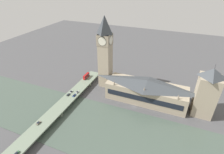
{
  "coord_description": "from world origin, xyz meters",
  "views": [
    {
      "loc": [
        -134.69,
        -31.47,
        115.58
      ],
      "look_at": [
        20.79,
        32.17,
        16.88
      ],
      "focal_mm": 28.0,
      "sensor_mm": 36.0,
      "label": 1
    }
  ],
  "objects_px": {
    "clock_tower": "(105,51)",
    "victoria_tower": "(207,92)",
    "car_northbound_mid": "(74,95)",
    "car_southbound_lead": "(38,123)",
    "car_southbound_mid": "(16,154)",
    "double_decker_bus_lead": "(86,76)",
    "parliament_hall": "(146,91)",
    "road_bridge": "(57,111)",
    "car_northbound_tail": "(68,95)",
    "car_northbound_lead": "(77,92)",
    "car_southbound_tail": "(71,92)"
  },
  "relations": [
    {
      "from": "parliament_hall",
      "to": "road_bridge",
      "type": "bearing_deg",
      "value": 126.67
    },
    {
      "from": "car_southbound_mid",
      "to": "parliament_hall",
      "type": "bearing_deg",
      "value": -33.76
    },
    {
      "from": "car_northbound_tail",
      "to": "car_southbound_mid",
      "type": "distance_m",
      "value": 73.37
    },
    {
      "from": "car_northbound_tail",
      "to": "car_southbound_lead",
      "type": "bearing_deg",
      "value": 179.91
    },
    {
      "from": "car_northbound_lead",
      "to": "parliament_hall",
      "type": "bearing_deg",
      "value": -72.06
    },
    {
      "from": "parliament_hall",
      "to": "clock_tower",
      "type": "relative_size",
      "value": 1.0
    },
    {
      "from": "car_northbound_lead",
      "to": "car_southbound_mid",
      "type": "distance_m",
      "value": 80.84
    },
    {
      "from": "parliament_hall",
      "to": "car_northbound_tail",
      "type": "xyz_separation_m",
      "value": [
        -30.24,
        75.68,
        -5.72
      ]
    },
    {
      "from": "clock_tower",
      "to": "car_southbound_mid",
      "type": "bearing_deg",
      "value": 171.22
    },
    {
      "from": "car_northbound_mid",
      "to": "car_southbound_lead",
      "type": "relative_size",
      "value": 1.06
    },
    {
      "from": "road_bridge",
      "to": "car_southbound_tail",
      "type": "xyz_separation_m",
      "value": [
        29.79,
        3.45,
        1.72
      ]
    },
    {
      "from": "parliament_hall",
      "to": "car_southbound_mid",
      "type": "relative_size",
      "value": 17.56
    },
    {
      "from": "car_southbound_lead",
      "to": "car_southbound_tail",
      "type": "distance_m",
      "value": 49.84
    },
    {
      "from": "parliament_hall",
      "to": "double_decker_bus_lead",
      "type": "height_order",
      "value": "parliament_hall"
    },
    {
      "from": "victoria_tower",
      "to": "road_bridge",
      "type": "xyz_separation_m",
      "value": [
        -54.16,
        126.3,
        -19.56
      ]
    },
    {
      "from": "victoria_tower",
      "to": "car_northbound_mid",
      "type": "distance_m",
      "value": 127.47
    },
    {
      "from": "road_bridge",
      "to": "victoria_tower",
      "type": "bearing_deg",
      "value": -66.79
    },
    {
      "from": "double_decker_bus_lead",
      "to": "car_northbound_tail",
      "type": "distance_m",
      "value": 38.85
    },
    {
      "from": "double_decker_bus_lead",
      "to": "car_southbound_tail",
      "type": "xyz_separation_m",
      "value": [
        -32.87,
        0.31,
        -2.1
      ]
    },
    {
      "from": "car_northbound_tail",
      "to": "double_decker_bus_lead",
      "type": "bearing_deg",
      "value": 0.2
    },
    {
      "from": "road_bridge",
      "to": "car_northbound_lead",
      "type": "relative_size",
      "value": 36.58
    },
    {
      "from": "victoria_tower",
      "to": "car_southbound_mid",
      "type": "height_order",
      "value": "victoria_tower"
    },
    {
      "from": "car_southbound_tail",
      "to": "double_decker_bus_lead",
      "type": "bearing_deg",
      "value": -0.55
    },
    {
      "from": "clock_tower",
      "to": "car_southbound_mid",
      "type": "height_order",
      "value": "clock_tower"
    },
    {
      "from": "double_decker_bus_lead",
      "to": "car_northbound_tail",
      "type": "relative_size",
      "value": 2.81
    },
    {
      "from": "clock_tower",
      "to": "victoria_tower",
      "type": "height_order",
      "value": "clock_tower"
    },
    {
      "from": "victoria_tower",
      "to": "car_northbound_mid",
      "type": "height_order",
      "value": "victoria_tower"
    },
    {
      "from": "car_northbound_mid",
      "to": "car_southbound_mid",
      "type": "bearing_deg",
      "value": -179.83
    },
    {
      "from": "car_southbound_mid",
      "to": "road_bridge",
      "type": "bearing_deg",
      "value": 4.21
    },
    {
      "from": "car_northbound_lead",
      "to": "road_bridge",
      "type": "bearing_deg",
      "value": 174.12
    },
    {
      "from": "parliament_hall",
      "to": "double_decker_bus_lead",
      "type": "xyz_separation_m",
      "value": [
        8.55,
        75.81,
        -3.62
      ]
    },
    {
      "from": "clock_tower",
      "to": "victoria_tower",
      "type": "relative_size",
      "value": 1.55
    },
    {
      "from": "parliament_hall",
      "to": "victoria_tower",
      "type": "height_order",
      "value": "victoria_tower"
    },
    {
      "from": "road_bridge",
      "to": "car_southbound_tail",
      "type": "height_order",
      "value": "car_southbound_tail"
    },
    {
      "from": "car_northbound_tail",
      "to": "victoria_tower",
      "type": "bearing_deg",
      "value": -76.81
    },
    {
      "from": "double_decker_bus_lead",
      "to": "car_northbound_mid",
      "type": "height_order",
      "value": "double_decker_bus_lead"
    },
    {
      "from": "double_decker_bus_lead",
      "to": "car_southbound_lead",
      "type": "bearing_deg",
      "value": -179.95
    },
    {
      "from": "car_northbound_tail",
      "to": "car_southbound_tail",
      "type": "relative_size",
      "value": 0.96
    },
    {
      "from": "parliament_hall",
      "to": "clock_tower",
      "type": "bearing_deg",
      "value": 76.99
    },
    {
      "from": "double_decker_bus_lead",
      "to": "parliament_hall",
      "type": "bearing_deg",
      "value": -96.44
    },
    {
      "from": "car_northbound_tail",
      "to": "car_southbound_mid",
      "type": "bearing_deg",
      "value": -174.82
    },
    {
      "from": "clock_tower",
      "to": "car_northbound_lead",
      "type": "height_order",
      "value": "clock_tower"
    },
    {
      "from": "parliament_hall",
      "to": "car_southbound_mid",
      "type": "height_order",
      "value": "parliament_hall"
    },
    {
      "from": "victoria_tower",
      "to": "car_northbound_lead",
      "type": "height_order",
      "value": "victoria_tower"
    },
    {
      "from": "road_bridge",
      "to": "car_northbound_tail",
      "type": "relative_size",
      "value": 38.7
    },
    {
      "from": "car_northbound_tail",
      "to": "car_northbound_mid",
      "type": "bearing_deg",
      "value": -76.4
    },
    {
      "from": "clock_tower",
      "to": "car_northbound_mid",
      "type": "bearing_deg",
      "value": 156.04
    },
    {
      "from": "car_southbound_lead",
      "to": "car_northbound_tail",
      "type": "bearing_deg",
      "value": -0.09
    },
    {
      "from": "parliament_hall",
      "to": "car_northbound_lead",
      "type": "height_order",
      "value": "parliament_hall"
    },
    {
      "from": "double_decker_bus_lead",
      "to": "car_northbound_mid",
      "type": "distance_m",
      "value": 37.88
    }
  ]
}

